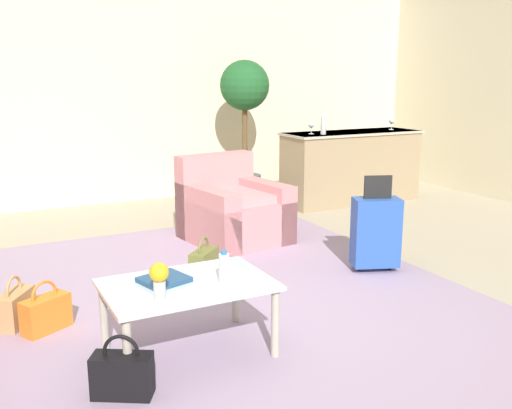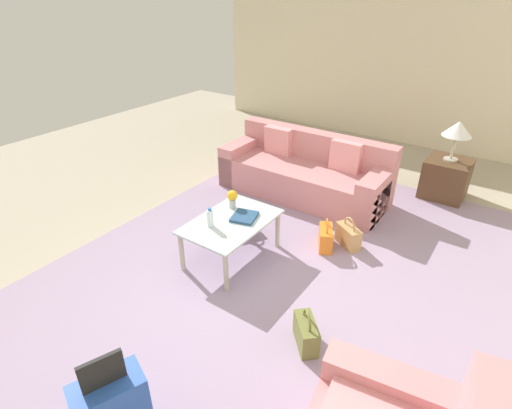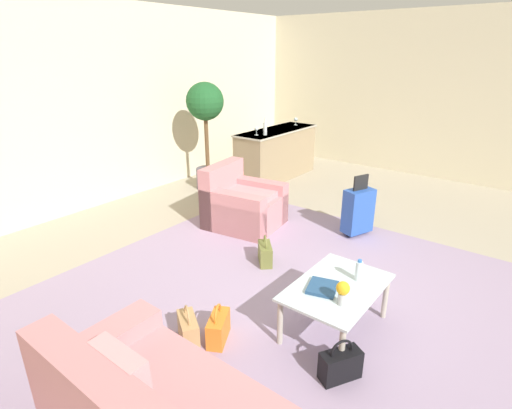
{
  "view_description": "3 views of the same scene",
  "coord_description": "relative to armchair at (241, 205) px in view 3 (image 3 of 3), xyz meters",
  "views": [
    {
      "loc": [
        -1.52,
        -3.58,
        1.68
      ],
      "look_at": [
        0.19,
        -0.27,
        0.84
      ],
      "focal_mm": 40.0,
      "sensor_mm": 36.0,
      "label": 1
    },
    {
      "loc": [
        2.3,
        1.7,
        2.57
      ],
      "look_at": [
        -0.26,
        -0.09,
        0.84
      ],
      "focal_mm": 28.0,
      "sensor_mm": 36.0,
      "label": 2
    },
    {
      "loc": [
        -3.18,
        -1.76,
        2.37
      ],
      "look_at": [
        -0.36,
        0.42,
        0.99
      ],
      "focal_mm": 28.0,
      "sensor_mm": 36.0,
      "label": 3
    }
  ],
  "objects": [
    {
      "name": "handbag_olive",
      "position": [
        -0.69,
        -0.95,
        -0.17
      ],
      "size": [
        0.33,
        0.32,
        0.36
      ],
      "color": "olive",
      "rests_on": "ground"
    },
    {
      "name": "wall_back",
      "position": [
        -0.89,
        2.39,
        1.25
      ],
      "size": [
        10.24,
        0.12,
        3.1
      ],
      "primitive_type": "cube",
      "color": "beige",
      "rests_on": "ground"
    },
    {
      "name": "armchair",
      "position": [
        0.0,
        0.0,
        0.0
      ],
      "size": [
        1.01,
        1.08,
        0.87
      ],
      "color": "#C67F84",
      "rests_on": "ground"
    },
    {
      "name": "wine_glass_left_of_centre",
      "position": [
        2.87,
        0.92,
        0.76
      ],
      "size": [
        0.08,
        0.08,
        0.15
      ],
      "color": "silver",
      "rests_on": "bar_console"
    },
    {
      "name": "wine_glass_leftmost",
      "position": [
        1.56,
        0.92,
        0.76
      ],
      "size": [
        0.08,
        0.08,
        0.15
      ],
      "color": "silver",
      "rests_on": "bar_console"
    },
    {
      "name": "wall_right",
      "position": [
        4.17,
        -1.67,
        1.25
      ],
      "size": [
        0.12,
        8.0,
        3.1
      ],
      "primitive_type": "cube",
      "color": "beige",
      "rests_on": "ground"
    },
    {
      "name": "ground_plane",
      "position": [
        -0.89,
        -1.67,
        -0.3
      ],
      "size": [
        12.0,
        12.0,
        0.0
      ],
      "primitive_type": "plane",
      "color": "#A89E89"
    },
    {
      "name": "area_rug",
      "position": [
        -1.49,
        -1.47,
        -0.29
      ],
      "size": [
        5.2,
        4.4,
        0.01
      ],
      "primitive_type": "cube",
      "color": "#9984A3",
      "rests_on": "ground"
    },
    {
      "name": "coffee_table_book",
      "position": [
        -1.41,
        -2.09,
        0.18
      ],
      "size": [
        0.32,
        0.3,
        0.03
      ],
      "primitive_type": "cube",
      "rotation": [
        0.0,
        0.0,
        0.28
      ],
      "color": "navy",
      "rests_on": "coffee_table"
    },
    {
      "name": "handbag_tan",
      "position": [
        -2.2,
        -1.25,
        -0.17
      ],
      "size": [
        0.29,
        0.34,
        0.36
      ],
      "color": "tan",
      "rests_on": "ground"
    },
    {
      "name": "suitcase_blue",
      "position": [
        0.71,
        -1.47,
        0.06
      ],
      "size": [
        0.45,
        0.35,
        0.85
      ],
      "color": "#2851AD",
      "rests_on": "ground"
    },
    {
      "name": "potted_ficus",
      "position": [
        0.91,
        1.53,
        0.97
      ],
      "size": [
        0.65,
        0.65,
        1.88
      ],
      "color": "#514C56",
      "rests_on": "ground"
    },
    {
      "name": "wine_bottle_clear",
      "position": [
        1.66,
        0.8,
        0.77
      ],
      "size": [
        0.07,
        0.07,
        0.3
      ],
      "color": "silver",
      "rests_on": "bar_console"
    },
    {
      "name": "coffee_table",
      "position": [
        -1.29,
        -2.17,
        0.1
      ],
      "size": [
        1.0,
        0.67,
        0.46
      ],
      "color": "silver",
      "rests_on": "ground"
    },
    {
      "name": "bar_console",
      "position": [
        2.21,
        0.93,
        0.19
      ],
      "size": [
        1.91,
        0.66,
        0.95
      ],
      "color": "#937F60",
      "rests_on": "ground"
    },
    {
      "name": "handbag_orange",
      "position": [
        -2.03,
        -1.44,
        -0.17
      ],
      "size": [
        0.35,
        0.28,
        0.36
      ],
      "color": "orange",
      "rests_on": "ground"
    },
    {
      "name": "water_bottle",
      "position": [
        -1.09,
        -2.27,
        0.26
      ],
      "size": [
        0.06,
        0.06,
        0.2
      ],
      "color": "silver",
      "rests_on": "coffee_table"
    },
    {
      "name": "handbag_black",
      "position": [
        -1.78,
        -2.47,
        -0.17
      ],
      "size": [
        0.35,
        0.28,
        0.36
      ],
      "color": "black",
      "rests_on": "ground"
    },
    {
      "name": "flower_vase",
      "position": [
        -1.51,
        -2.32,
        0.29
      ],
      "size": [
        0.11,
        0.11,
        0.21
      ],
      "color": "#B2B7BC",
      "rests_on": "coffee_table"
    }
  ]
}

